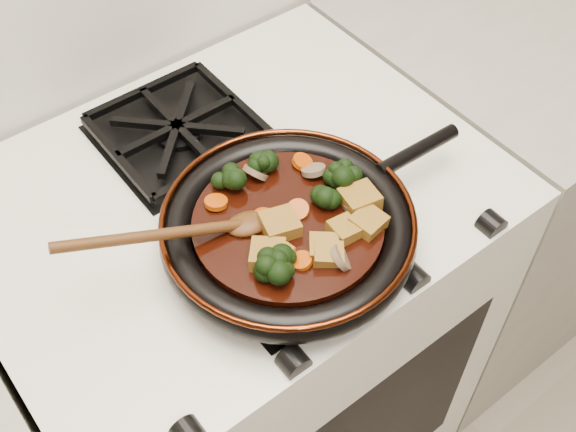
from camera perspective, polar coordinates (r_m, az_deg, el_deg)
stove at (r=1.43m, az=-3.47°, el=-10.05°), size 0.76×0.60×0.90m
burner_grate_front at (r=0.97m, az=0.03°, el=-2.27°), size 0.23×0.23×0.03m
burner_grate_back at (r=1.14m, az=-8.69°, el=6.69°), size 0.23×0.23×0.03m
skillet at (r=0.95m, az=0.10°, el=-0.94°), size 0.47×0.34×0.05m
braising_sauce at (r=0.95m, az=-0.00°, el=-0.81°), size 0.25×0.25×0.02m
tofu_cube_0 at (r=0.93m, az=4.46°, el=-1.13°), size 0.04×0.04×0.02m
tofu_cube_1 at (r=0.91m, az=2.83°, el=-2.52°), size 0.05×0.05×0.02m
tofu_cube_2 at (r=0.93m, az=-0.64°, el=-0.73°), size 0.06×0.05×0.03m
tofu_cube_3 at (r=0.90m, az=-0.87°, el=-2.94°), size 0.04×0.04×0.02m
tofu_cube_4 at (r=0.96m, az=5.68°, el=1.30°), size 0.05×0.05×0.03m
tofu_cube_5 at (r=0.90m, az=3.20°, el=-3.10°), size 0.05×0.05×0.03m
tofu_cube_6 at (r=0.94m, az=6.34°, el=-0.51°), size 0.05×0.05×0.02m
tofu_cube_7 at (r=0.90m, az=-1.61°, el=-3.12°), size 0.06×0.06×0.03m
broccoli_floret_0 at (r=0.96m, az=2.81°, el=1.46°), size 0.07×0.07×0.07m
broccoli_floret_1 at (r=0.98m, az=-4.43°, el=2.64°), size 0.07×0.07×0.06m
broccoli_floret_2 at (r=0.88m, az=-0.80°, el=-4.60°), size 0.07×0.07×0.06m
broccoli_floret_3 at (r=0.89m, az=-0.42°, el=-3.79°), size 0.09×0.09×0.07m
broccoli_floret_4 at (r=0.99m, az=-1.88°, el=3.98°), size 0.07×0.08×0.07m
broccoli_floret_5 at (r=0.98m, az=4.43°, el=2.84°), size 0.09×0.08×0.06m
carrot_coin_0 at (r=0.95m, az=0.79°, el=0.49°), size 0.03×0.03×0.02m
carrot_coin_1 at (r=1.01m, az=1.14°, el=4.30°), size 0.03×0.03×0.02m
carrot_coin_2 at (r=0.94m, az=-1.82°, el=-0.06°), size 0.03×0.03×0.02m
carrot_coin_3 at (r=0.90m, az=1.09°, el=-3.56°), size 0.03×0.03×0.02m
carrot_coin_4 at (r=0.96m, az=-5.71°, el=1.09°), size 0.03×0.03×0.02m
mushroom_slice_0 at (r=0.95m, az=5.36°, el=0.92°), size 0.03×0.03×0.02m
mushroom_slice_1 at (r=0.99m, az=2.03°, el=3.64°), size 0.04×0.04×0.02m
mushroom_slice_2 at (r=0.99m, az=-2.58°, el=3.45°), size 0.04×0.04×0.03m
mushroom_slice_3 at (r=0.90m, az=4.23°, el=-3.30°), size 0.04×0.04×0.03m
wooden_spoon at (r=0.91m, az=-7.39°, el=-1.14°), size 0.16×0.07×0.25m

